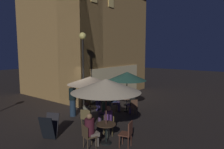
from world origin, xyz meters
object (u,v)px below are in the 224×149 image
at_px(patio_umbrella_0, 127,76).
at_px(patio_umbrella_2, 90,81).
at_px(cafe_table_2, 90,112).
at_px(cafe_chair_1, 133,105).
at_px(cafe_chair_5, 86,117).
at_px(cafe_chair_6, 108,111).
at_px(patron_seated_5, 105,108).
at_px(cafe_table_1, 106,129).
at_px(cafe_chair_2, 128,132).
at_px(patron_standing_7, 98,95).
at_px(patio_umbrella_1, 106,86).
at_px(patron_standing_6, 73,100).
at_px(cafe_chair_3, 109,121).
at_px(patron_seated_3, 91,129).
at_px(street_lamp_near_corner, 83,54).
at_px(patron_seated_4, 87,113).
at_px(patron_seated_2, 108,119).
at_px(menu_sandwich_board, 49,127).
at_px(cafe_chair_4, 87,135).
at_px(cafe_chair_0, 112,101).
at_px(cafe_table_0, 127,103).
at_px(patron_seated_1, 132,102).
at_px(patron_seated_0, 115,99).

xyz_separation_m(patio_umbrella_0, patio_umbrella_2, (-2.46, 0.52, 0.01)).
relative_size(cafe_table_2, cafe_chair_1, 0.82).
height_order(cafe_chair_5, cafe_chair_6, cafe_chair_6).
bearing_deg(patron_seated_5, cafe_table_1, 107.02).
bearing_deg(cafe_chair_2, patron_seated_5, -46.45).
xyz_separation_m(cafe_chair_1, patron_standing_7, (-0.47, 2.08, 0.36)).
height_order(cafe_table_2, patio_umbrella_1, patio_umbrella_1).
bearing_deg(patio_umbrella_2, patron_standing_6, 87.49).
height_order(patio_umbrella_1, cafe_chair_2, patio_umbrella_1).
distance_m(cafe_chair_3, patron_seated_3, 1.38).
xyz_separation_m(street_lamp_near_corner, cafe_table_1, (-1.99, -3.16, -2.72)).
bearing_deg(cafe_chair_3, patron_seated_4, -120.38).
bearing_deg(patron_standing_6, cafe_table_1, -19.97).
bearing_deg(patio_umbrella_1, patron_seated_2, 31.84).
bearing_deg(cafe_chair_3, patron_standing_7, -163.23).
distance_m(street_lamp_near_corner, menu_sandwich_board, 4.26).
bearing_deg(cafe_chair_5, cafe_table_1, -139.86).
relative_size(cafe_table_2, cafe_chair_5, 0.81).
bearing_deg(cafe_chair_1, cafe_chair_4, 128.51).
xyz_separation_m(cafe_chair_2, patron_standing_6, (1.17, 4.18, 0.28)).
xyz_separation_m(cafe_chair_2, patron_seated_3, (-0.80, 1.03, 0.13)).
bearing_deg(cafe_chair_1, cafe_chair_0, 33.04).
relative_size(menu_sandwich_board, patron_seated_3, 0.75).
height_order(patio_umbrella_1, patron_standing_7, patio_umbrella_1).
distance_m(cafe_table_0, cafe_chair_3, 3.21).
height_order(cafe_chair_5, patron_seated_3, patron_seated_3).
height_order(cafe_table_1, cafe_chair_4, cafe_chair_4).
bearing_deg(cafe_table_2, patron_seated_5, -66.32).
height_order(patron_seated_1, patron_standing_6, patron_standing_6).
bearing_deg(menu_sandwich_board, cafe_table_1, -87.18).
xyz_separation_m(cafe_chair_4, patron_seated_4, (1.44, 1.42, 0.14)).
bearing_deg(cafe_chair_4, patio_umbrella_1, -0.00).
distance_m(patio_umbrella_2, cafe_chair_4, 3.10).
bearing_deg(street_lamp_near_corner, cafe_table_0, -42.59).
bearing_deg(cafe_chair_4, patron_seated_1, 29.42).
bearing_deg(cafe_table_0, patron_seated_2, -160.32).
bearing_deg(cafe_table_0, menu_sandwich_board, 174.06).
relative_size(cafe_chair_1, patron_seated_1, 0.71).
distance_m(cafe_table_2, patron_seated_5, 0.74).
height_order(patio_umbrella_2, cafe_chair_1, patio_umbrella_2).
bearing_deg(cafe_chair_2, patio_umbrella_1, 0.00).
bearing_deg(cafe_table_0, cafe_chair_4, -164.47).
relative_size(patio_umbrella_0, cafe_chair_1, 2.58).
bearing_deg(patron_seated_3, patron_seated_5, 47.78).
bearing_deg(patron_seated_0, patron_seated_3, -97.60).
xyz_separation_m(cafe_chair_1, cafe_chair_4, (-4.11, -0.58, -0.03)).
distance_m(cafe_table_2, patio_umbrella_0, 2.94).
bearing_deg(street_lamp_near_corner, patio_umbrella_2, -120.98).
relative_size(patron_seated_0, patron_seated_2, 0.99).
xyz_separation_m(patron_standing_6, patron_standing_7, (1.54, -0.43, 0.05)).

